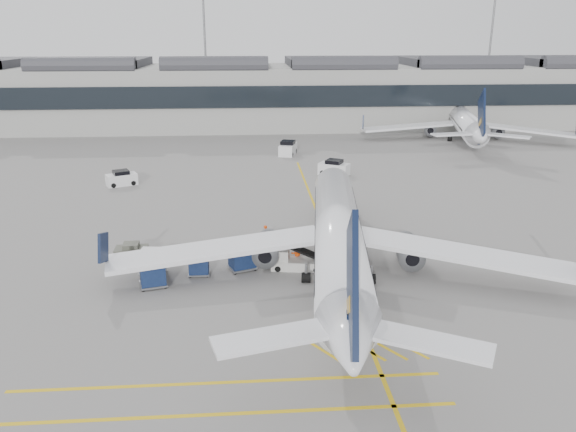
{
  "coord_description": "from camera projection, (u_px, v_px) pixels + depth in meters",
  "views": [
    {
      "loc": [
        3.33,
        -34.66,
        17.03
      ],
      "look_at": [
        6.16,
        4.74,
        4.0
      ],
      "focal_mm": 35.0,
      "sensor_mm": 36.0,
      "label": 1
    }
  ],
  "objects": [
    {
      "name": "ground",
      "position": [
        202.0,
        296.0,
        37.94
      ],
      "size": [
        220.0,
        220.0,
        0.0
      ],
      "primitive_type": "plane",
      "color": "gray",
      "rests_on": "ground"
    },
    {
      "name": "terminal",
      "position": [
        229.0,
        93.0,
        104.14
      ],
      "size": [
        200.0,
        20.45,
        12.4
      ],
      "color": "#9E9E99",
      "rests_on": "ground"
    },
    {
      "name": "light_masts",
      "position": [
        221.0,
        44.0,
        114.74
      ],
      "size": [
        113.0,
        0.6,
        25.45
      ],
      "color": "slate",
      "rests_on": "ground"
    },
    {
      "name": "apron_markings",
      "position": [
        328.0,
        240.0,
        48.09
      ],
      "size": [
        0.25,
        60.0,
        0.01
      ],
      "primitive_type": "cube",
      "color": "gold",
      "rests_on": "ground"
    },
    {
      "name": "airliner_main",
      "position": [
        339.0,
        237.0,
        40.61
      ],
      "size": [
        33.08,
        36.34,
        9.68
      ],
      "rotation": [
        0.0,
        0.0,
        -0.12
      ],
      "color": "white",
      "rests_on": "ground"
    },
    {
      "name": "airliner_far",
      "position": [
        465.0,
        122.0,
        91.63
      ],
      "size": [
        32.86,
        36.31,
        9.81
      ],
      "rotation": [
        0.0,
        0.0,
        -0.24
      ],
      "color": "white",
      "rests_on": "ground"
    },
    {
      "name": "belt_loader",
      "position": [
        296.0,
        261.0,
        42.18
      ],
      "size": [
        4.85,
        2.1,
        1.93
      ],
      "rotation": [
        0.0,
        0.0,
        -0.15
      ],
      "color": "beige",
      "rests_on": "ground"
    },
    {
      "name": "baggage_cart_a",
      "position": [
        242.0,
        256.0,
        41.83
      ],
      "size": [
        2.32,
        2.13,
        1.99
      ],
      "rotation": [
        0.0,
        0.0,
        0.37
      ],
      "color": "gray",
      "rests_on": "ground"
    },
    {
      "name": "baggage_cart_b",
      "position": [
        152.0,
        261.0,
        41.11
      ],
      "size": [
        1.93,
        1.65,
        1.86
      ],
      "rotation": [
        0.0,
        0.0,
        -0.12
      ],
      "color": "gray",
      "rests_on": "ground"
    },
    {
      "name": "baggage_cart_c",
      "position": [
        199.0,
        264.0,
        40.97
      ],
      "size": [
        1.54,
        1.27,
        1.62
      ],
      "rotation": [
        0.0,
        0.0,
        0.0
      ],
      "color": "gray",
      "rests_on": "ground"
    },
    {
      "name": "baggage_cart_d",
      "position": [
        153.0,
        273.0,
        39.04
      ],
      "size": [
        2.16,
        1.93,
        1.93
      ],
      "rotation": [
        0.0,
        0.0,
        0.26
      ],
      "color": "gray",
      "rests_on": "ground"
    },
    {
      "name": "ramp_agent_a",
      "position": [
        266.0,
        235.0,
        47.0
      ],
      "size": [
        0.62,
        0.71,
        1.64
      ],
      "primitive_type": "imported",
      "rotation": [
        0.0,
        0.0,
        1.1
      ],
      "color": "#DF410B",
      "rests_on": "ground"
    },
    {
      "name": "ramp_agent_b",
      "position": [
        296.0,
        253.0,
        42.9
      ],
      "size": [
        1.12,
        1.07,
        1.82
      ],
      "primitive_type": "imported",
      "rotation": [
        0.0,
        0.0,
        3.74
      ],
      "color": "#F84B0D",
      "rests_on": "ground"
    },
    {
      "name": "pushback_tug",
      "position": [
        132.0,
        252.0,
        43.75
      ],
      "size": [
        2.53,
        1.63,
        1.38
      ],
      "rotation": [
        0.0,
        0.0,
        0.04
      ],
      "color": "#4C4D41",
      "rests_on": "ground"
    },
    {
      "name": "safety_cone_nose",
      "position": [
        344.0,
        200.0,
        58.73
      ],
      "size": [
        0.35,
        0.35,
        0.49
      ],
      "primitive_type": "cone",
      "color": "#F24C0A",
      "rests_on": "ground"
    },
    {
      "name": "safety_cone_engine",
      "position": [
        346.0,
        249.0,
        45.52
      ],
      "size": [
        0.35,
        0.35,
        0.48
      ],
      "primitive_type": "cone",
      "color": "#F24C0A",
      "rests_on": "ground"
    },
    {
      "name": "service_van_left",
      "position": [
        122.0,
        179.0,
        65.04
      ],
      "size": [
        3.8,
        2.96,
        1.75
      ],
      "rotation": [
        0.0,
        0.0,
        0.43
      ],
      "color": "silver",
      "rests_on": "ground"
    },
    {
      "name": "service_van_mid",
      "position": [
        288.0,
        148.0,
        81.09
      ],
      "size": [
        2.99,
        4.36,
        2.04
      ],
      "rotation": [
        0.0,
        0.0,
        1.3
      ],
      "color": "silver",
      "rests_on": "ground"
    },
    {
      "name": "service_van_right",
      "position": [
        334.0,
        168.0,
        69.8
      ],
      "size": [
        4.11,
        3.42,
        1.89
      ],
      "rotation": [
        0.0,
        0.0,
        -0.52
      ],
      "color": "silver",
      "rests_on": "ground"
    }
  ]
}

